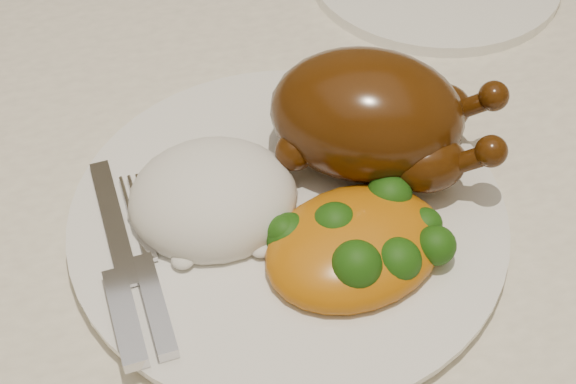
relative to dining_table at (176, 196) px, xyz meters
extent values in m
cube|color=brown|center=(0.00, 0.00, 0.07)|extent=(1.60, 0.90, 0.04)
cube|color=white|center=(0.00, 0.00, 0.10)|extent=(1.72, 1.02, 0.01)
cylinder|color=white|center=(0.07, -0.14, 0.11)|extent=(0.38, 0.38, 0.01)
ellipsoid|color=#4D2608|center=(0.14, -0.10, 0.16)|extent=(0.17, 0.15, 0.09)
ellipsoid|color=#4D2608|center=(0.13, -0.10, 0.18)|extent=(0.08, 0.07, 0.04)
ellipsoid|color=#4D2608|center=(0.17, -0.14, 0.15)|extent=(0.05, 0.04, 0.04)
sphere|color=#4D2608|center=(0.20, -0.16, 0.16)|extent=(0.02, 0.02, 0.02)
ellipsoid|color=#4D2608|center=(0.19, -0.09, 0.15)|extent=(0.05, 0.04, 0.04)
sphere|color=#4D2608|center=(0.22, -0.11, 0.16)|extent=(0.02, 0.02, 0.02)
sphere|color=#4D2608|center=(0.08, -0.11, 0.14)|extent=(0.03, 0.03, 0.03)
sphere|color=#4D2608|center=(0.11, -0.05, 0.14)|extent=(0.03, 0.03, 0.03)
ellipsoid|color=white|center=(0.02, -0.12, 0.13)|extent=(0.12, 0.11, 0.06)
ellipsoid|color=#CE6F0D|center=(0.10, -0.18, 0.12)|extent=(0.15, 0.13, 0.04)
ellipsoid|color=#CE6F0D|center=(0.14, -0.17, 0.12)|extent=(0.06, 0.05, 0.03)
ellipsoid|color=#143809|center=(0.13, -0.15, 0.13)|extent=(0.02, 0.02, 0.02)
ellipsoid|color=#143809|center=(0.10, -0.21, 0.14)|extent=(0.03, 0.03, 0.03)
ellipsoid|color=#143809|center=(0.06, -0.17, 0.13)|extent=(0.03, 0.03, 0.03)
ellipsoid|color=#143809|center=(0.15, -0.20, 0.13)|extent=(0.03, 0.03, 0.03)
ellipsoid|color=#143809|center=(0.15, -0.18, 0.13)|extent=(0.02, 0.02, 0.02)
ellipsoid|color=#143809|center=(0.09, -0.17, 0.13)|extent=(0.03, 0.03, 0.04)
ellipsoid|color=#143809|center=(0.12, -0.21, 0.13)|extent=(0.03, 0.03, 0.03)
ellipsoid|color=#143809|center=(0.14, -0.15, 0.13)|extent=(0.03, 0.03, 0.03)
ellipsoid|color=#143809|center=(0.10, -0.18, 0.13)|extent=(0.02, 0.02, 0.02)
ellipsoid|color=#143809|center=(0.06, -0.17, 0.13)|extent=(0.02, 0.02, 0.02)
cube|color=silver|center=(-0.05, -0.12, 0.12)|extent=(0.02, 0.11, 0.00)
cube|color=silver|center=(-0.05, -0.20, 0.12)|extent=(0.02, 0.07, 0.01)
cube|color=silver|center=(-0.03, -0.20, 0.12)|extent=(0.02, 0.08, 0.01)
cube|color=silver|center=(-0.03, -0.12, 0.12)|extent=(0.02, 0.08, 0.00)
camera|label=1|loc=(-0.01, -0.49, 0.53)|focal=50.00mm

